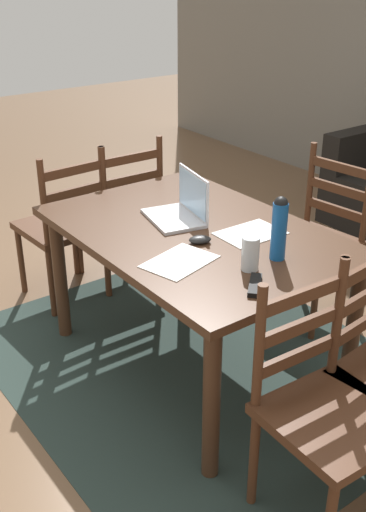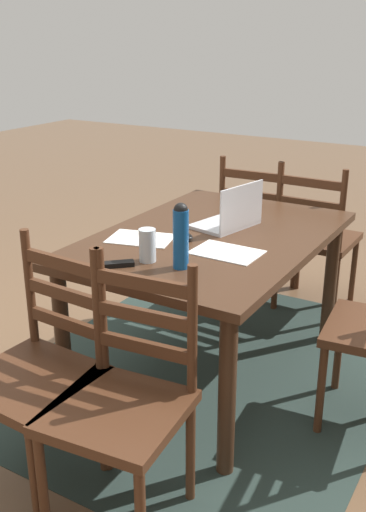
{
  "view_description": "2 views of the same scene",
  "coord_description": "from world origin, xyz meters",
  "px_view_note": "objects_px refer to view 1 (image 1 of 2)",
  "views": [
    {
      "loc": [
        2.08,
        -1.62,
        1.9
      ],
      "look_at": [
        -0.13,
        0.02,
        0.56
      ],
      "focal_mm": 43.35,
      "sensor_mm": 36.0,
      "label": 1
    },
    {
      "loc": [
        2.4,
        1.26,
        1.66
      ],
      "look_at": [
        0.04,
        -0.14,
        0.62
      ],
      "focal_mm": 41.79,
      "sensor_mm": 36.0,
      "label": 2
    }
  ],
  "objects_px": {
    "chair_right_near": "(326,410)",
    "water_bottle": "(279,227)",
    "chair_left_near": "(64,227)",
    "tv_remote": "(255,285)",
    "laptop": "(182,207)",
    "chair_left_far": "(121,212)",
    "chair_far_head": "(316,240)",
    "drinking_glass": "(250,254)",
    "dining_table": "(195,248)",
    "computer_mouse": "(200,240)"
  },
  "relations": [
    {
      "from": "dining_table",
      "to": "tv_remote",
      "type": "bearing_deg",
      "value": -15.15
    },
    {
      "from": "dining_table",
      "to": "chair_left_near",
      "type": "height_order",
      "value": "chair_left_near"
    },
    {
      "from": "water_bottle",
      "to": "drinking_glass",
      "type": "bearing_deg",
      "value": -88.01
    },
    {
      "from": "dining_table",
      "to": "chair_right_near",
      "type": "bearing_deg",
      "value": -10.92
    },
    {
      "from": "drinking_glass",
      "to": "dining_table",
      "type": "bearing_deg",
      "value": 171.14
    },
    {
      "from": "chair_far_head",
      "to": "drinking_glass",
      "type": "relative_size",
      "value": 6.69
    },
    {
      "from": "chair_left_far",
      "to": "computer_mouse",
      "type": "bearing_deg",
      "value": -13.42
    },
    {
      "from": "chair_left_far",
      "to": "drinking_glass",
      "type": "height_order",
      "value": "chair_left_far"
    },
    {
      "from": "chair_right_near",
      "to": "laptop",
      "type": "height_order",
      "value": "laptop"
    },
    {
      "from": "chair_right_near",
      "to": "drinking_glass",
      "type": "height_order",
      "value": "chair_right_near"
    },
    {
      "from": "chair_right_near",
      "to": "chair_left_far",
      "type": "xyz_separation_m",
      "value": [
        -2.02,
        0.39,
        0.0
      ]
    },
    {
      "from": "dining_table",
      "to": "chair_far_head",
      "type": "height_order",
      "value": "chair_far_head"
    },
    {
      "from": "drinking_glass",
      "to": "computer_mouse",
      "type": "relative_size",
      "value": 1.42
    },
    {
      "from": "chair_right_near",
      "to": "chair_left_near",
      "type": "distance_m",
      "value": 2.02
    },
    {
      "from": "chair_left_near",
      "to": "laptop",
      "type": "height_order",
      "value": "laptop"
    },
    {
      "from": "chair_far_head",
      "to": "chair_right_near",
      "type": "bearing_deg",
      "value": -46.22
    },
    {
      "from": "chair_right_near",
      "to": "water_bottle",
      "type": "distance_m",
      "value": 0.77
    },
    {
      "from": "chair_right_near",
      "to": "water_bottle",
      "type": "xyz_separation_m",
      "value": [
        -0.56,
        0.28,
        0.43
      ]
    },
    {
      "from": "chair_left_far",
      "to": "tv_remote",
      "type": "bearing_deg",
      "value": -12.52
    },
    {
      "from": "chair_far_head",
      "to": "chair_left_near",
      "type": "bearing_deg",
      "value": -133.55
    },
    {
      "from": "drinking_glass",
      "to": "water_bottle",
      "type": "bearing_deg",
      "value": 91.99
    },
    {
      "from": "laptop",
      "to": "computer_mouse",
      "type": "relative_size",
      "value": 3.61
    },
    {
      "from": "dining_table",
      "to": "chair_left_far",
      "type": "height_order",
      "value": "chair_left_far"
    },
    {
      "from": "chair_left_far",
      "to": "dining_table",
      "type": "bearing_deg",
      "value": -11.0
    },
    {
      "from": "chair_left_near",
      "to": "water_bottle",
      "type": "bearing_deg",
      "value": 11.07
    },
    {
      "from": "dining_table",
      "to": "chair_left_far",
      "type": "xyz_separation_m",
      "value": [
        -1.01,
        0.2,
        -0.19
      ]
    },
    {
      "from": "chair_left_near",
      "to": "tv_remote",
      "type": "distance_m",
      "value": 1.62
    },
    {
      "from": "chair_far_head",
      "to": "tv_remote",
      "type": "xyz_separation_m",
      "value": [
        0.58,
        -1.02,
        0.3
      ]
    },
    {
      "from": "laptop",
      "to": "chair_right_near",
      "type": "bearing_deg",
      "value": -11.02
    },
    {
      "from": "laptop",
      "to": "tv_remote",
      "type": "height_order",
      "value": "laptop"
    },
    {
      "from": "water_bottle",
      "to": "chair_left_near",
      "type": "bearing_deg",
      "value": -168.93
    },
    {
      "from": "water_bottle",
      "to": "chair_right_near",
      "type": "bearing_deg",
      "value": -26.79
    },
    {
      "from": "chair_left_far",
      "to": "water_bottle",
      "type": "height_order",
      "value": "water_bottle"
    },
    {
      "from": "laptop",
      "to": "water_bottle",
      "type": "xyz_separation_m",
      "value": [
        0.59,
        0.06,
        0.09
      ]
    },
    {
      "from": "water_bottle",
      "to": "laptop",
      "type": "bearing_deg",
      "value": -174.24
    },
    {
      "from": "tv_remote",
      "to": "laptop",
      "type": "bearing_deg",
      "value": 122.68
    },
    {
      "from": "dining_table",
      "to": "water_bottle",
      "type": "distance_m",
      "value": 0.51
    },
    {
      "from": "chair_far_head",
      "to": "chair_left_far",
      "type": "bearing_deg",
      "value": -146.44
    },
    {
      "from": "dining_table",
      "to": "tv_remote",
      "type": "height_order",
      "value": "tv_remote"
    },
    {
      "from": "dining_table",
      "to": "tv_remote",
      "type": "xyz_separation_m",
      "value": [
        0.58,
        -0.16,
        0.1
      ]
    },
    {
      "from": "water_bottle",
      "to": "computer_mouse",
      "type": "bearing_deg",
      "value": -152.18
    },
    {
      "from": "dining_table",
      "to": "drinking_glass",
      "type": "bearing_deg",
      "value": -8.86
    },
    {
      "from": "chair_far_head",
      "to": "computer_mouse",
      "type": "xyz_separation_m",
      "value": [
        0.14,
        -0.94,
        0.3
      ]
    },
    {
      "from": "tv_remote",
      "to": "computer_mouse",
      "type": "bearing_deg",
      "value": 126.94
    },
    {
      "from": "chair_left_near",
      "to": "computer_mouse",
      "type": "relative_size",
      "value": 9.5
    },
    {
      "from": "chair_left_far",
      "to": "chair_left_near",
      "type": "xyz_separation_m",
      "value": [
        -0.0,
        -0.39,
        0.0
      ]
    },
    {
      "from": "laptop",
      "to": "chair_left_far",
      "type": "bearing_deg",
      "value": 169.13
    },
    {
      "from": "laptop",
      "to": "dining_table",
      "type": "bearing_deg",
      "value": -11.74
    },
    {
      "from": "laptop",
      "to": "chair_far_head",
      "type": "bearing_deg",
      "value": 80.32
    },
    {
      "from": "water_bottle",
      "to": "drinking_glass",
      "type": "xyz_separation_m",
      "value": [
        0.01,
        -0.16,
        -0.07
      ]
    }
  ]
}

